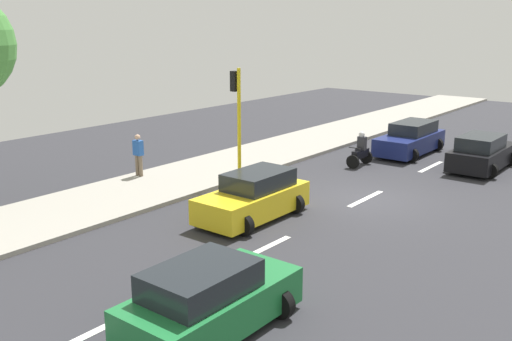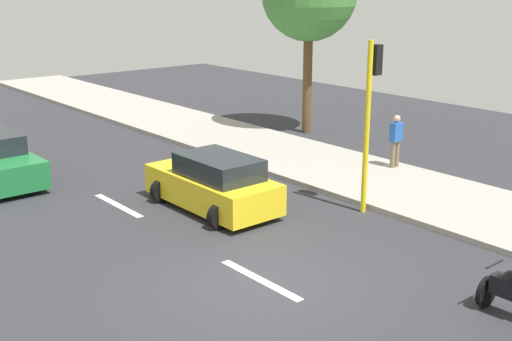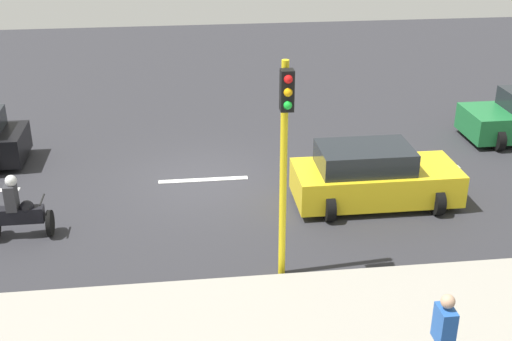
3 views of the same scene
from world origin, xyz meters
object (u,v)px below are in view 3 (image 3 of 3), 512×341
motorcycle (19,211)px  traffic_light_corner (285,143)px  pedestrian_near_signal (443,338)px  car_yellow_cab (373,177)px

motorcycle → traffic_light_corner: traffic_light_corner is taller
motorcycle → pedestrian_near_signal: (5.89, 7.50, 0.42)m
car_yellow_cab → traffic_light_corner: bearing=-42.4°
car_yellow_cab → traffic_light_corner: traffic_light_corner is taller
car_yellow_cab → pedestrian_near_signal: 6.63m
pedestrian_near_signal → motorcycle: bearing=-128.1°
pedestrian_near_signal → traffic_light_corner: traffic_light_corner is taller
car_yellow_cab → motorcycle: motorcycle is taller
car_yellow_cab → pedestrian_near_signal: size_ratio=2.38×
motorcycle → traffic_light_corner: size_ratio=0.34×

